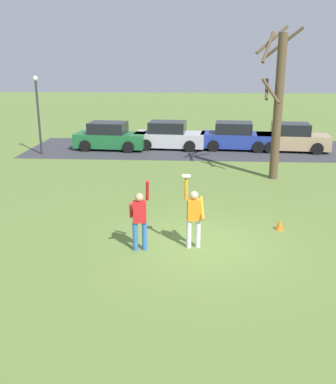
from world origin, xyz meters
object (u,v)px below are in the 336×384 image
(parked_car_green, at_px, (110,137))
(lamppost_by_lot, at_px, (38,107))
(bare_tree_tall, at_px, (277,102))
(field_cone_orange, at_px, (280,225))
(person_defender, at_px, (140,217))
(parked_car_tan, at_px, (292,138))
(frisbee_disc, at_px, (186,176))
(parked_car_blue, at_px, (235,137))
(parked_car_silver, at_px, (169,136))
(person_catcher, at_px, (194,215))

(parked_car_green, relative_size, lamppost_by_lot, 0.99)
(bare_tree_tall, height_order, field_cone_orange, bare_tree_tall)
(person_defender, distance_m, parked_car_tan, 15.93)
(frisbee_disc, relative_size, parked_car_tan, 0.06)
(parked_car_blue, distance_m, field_cone_orange, 12.79)
(frisbee_disc, height_order, parked_car_green, frisbee_disc)
(person_defender, height_order, parked_car_blue, person_defender)
(parked_car_green, bearing_deg, parked_car_silver, 12.55)
(person_defender, relative_size, parked_car_green, 0.48)
(person_catcher, height_order, frisbee_disc, frisbee_disc)
(lamppost_by_lot, bearing_deg, field_cone_orange, -43.45)
(parked_car_green, xyz_separation_m, field_cone_orange, (7.67, -12.32, -0.57))
(parked_car_green, relative_size, bare_tree_tall, 0.65)
(parked_car_silver, distance_m, parked_car_blue, 3.90)
(person_catcher, xyz_separation_m, field_cone_orange, (2.68, 1.51, -0.82))
(parked_car_green, bearing_deg, person_defender, -71.11)
(field_cone_orange, bearing_deg, frisbee_disc, -151.91)
(parked_car_blue, height_order, lamppost_by_lot, lamppost_by_lot)
(parked_car_blue, bearing_deg, frisbee_disc, -95.40)
(frisbee_disc, bearing_deg, person_catcher, 9.91)
(person_defender, bearing_deg, parked_car_green, 94.10)
(person_catcher, bearing_deg, lamppost_by_lot, -64.74)
(bare_tree_tall, bearing_deg, person_catcher, -114.13)
(person_defender, distance_m, bare_tree_tall, 9.72)
(parked_car_silver, distance_m, parked_car_tan, 7.12)
(frisbee_disc, bearing_deg, bare_tree_tall, 64.63)
(parked_car_tan, bearing_deg, bare_tree_tall, -103.80)
(person_defender, distance_m, frisbee_disc, 1.69)
(bare_tree_tall, relative_size, lamppost_by_lot, 1.52)
(parked_car_silver, bearing_deg, parked_car_green, -167.45)
(bare_tree_tall, height_order, lamppost_by_lot, bare_tree_tall)
(parked_car_blue, relative_size, lamppost_by_lot, 0.99)
(person_defender, bearing_deg, person_catcher, 0.00)
(parked_car_silver, bearing_deg, parked_car_tan, 2.56)
(frisbee_disc, xyz_separation_m, parked_car_silver, (-1.30, 14.34, -1.37))
(parked_car_silver, height_order, bare_tree_tall, bare_tree_tall)
(person_defender, xyz_separation_m, parked_car_tan, (7.07, 14.27, -0.25))
(parked_car_tan, height_order, lamppost_by_lot, lamppost_by_lot)
(parked_car_green, height_order, bare_tree_tall, bare_tree_tall)
(parked_car_green, height_order, field_cone_orange, parked_car_green)
(bare_tree_tall, distance_m, lamppost_by_lot, 12.86)
(bare_tree_tall, bearing_deg, frisbee_disc, -115.37)
(person_defender, bearing_deg, parked_car_silver, 80.27)
(person_catcher, relative_size, frisbee_disc, 8.58)
(parked_car_blue, bearing_deg, bare_tree_tall, -75.55)
(person_defender, xyz_separation_m, parked_car_silver, (-0.05, 14.56, -0.25))
(person_catcher, relative_size, parked_car_blue, 0.49)
(parked_car_tan, bearing_deg, parked_car_blue, -179.86)
(person_catcher, bearing_deg, bare_tree_tall, -124.04)
(parked_car_silver, distance_m, bare_tree_tall, 8.64)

